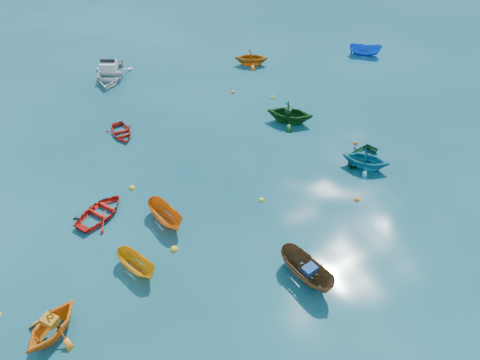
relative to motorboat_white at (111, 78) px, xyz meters
name	(u,v)px	position (x,y,z in m)	size (l,w,h in m)	color
ground	(285,242)	(3.13, -21.21, 0.00)	(160.00, 160.00, 0.00)	#093948
sampan_brown_mid	(306,278)	(2.82, -23.65, 0.00)	(1.25, 3.33, 1.29)	brown
dinghy_orange_w	(55,333)	(-8.51, -21.02, 0.00)	(2.49, 2.89, 1.52)	orange
sampan_yellow_mid	(138,270)	(-4.20, -19.41, 0.00)	(0.97, 2.57, 0.99)	orange
dinghy_green_e	(360,160)	(10.97, -17.61, 0.00)	(2.03, 2.83, 0.59)	#104424
dinghy_cyan_se	(364,167)	(10.71, -18.32, 0.00)	(2.45, 2.85, 1.50)	teal
dinghy_red_nw	(102,215)	(-4.79, -14.85, 0.00)	(2.23, 3.12, 0.65)	red
sampan_orange_n	(167,221)	(-1.77, -16.98, 0.00)	(1.07, 2.85, 1.10)	orange
dinghy_green_n	(289,122)	(9.25, -11.95, 0.00)	(2.74, 3.18, 1.67)	#0F4112
sampan_blue_far	(364,55)	(20.51, -6.24, 0.00)	(1.02, 2.72, 1.05)	blue
dinghy_red_far	(122,134)	(-1.53, -7.97, 0.00)	(1.78, 2.48, 0.52)	red
dinghy_orange_far	(251,64)	(11.00, -3.27, 0.00)	(2.39, 2.77, 1.46)	#B86411
motorboat_white	(111,78)	(0.00, 0.00, 0.00)	(3.10, 4.34, 1.50)	silver
tarp_blue_a	(310,269)	(2.85, -23.80, 0.80)	(0.66, 0.50, 0.32)	navy
tarp_orange_a	(50,320)	(-8.47, -20.99, 0.92)	(0.67, 0.51, 0.33)	orange
tarp_green_b	(289,110)	(9.18, -11.88, 0.97)	(0.56, 0.43, 0.27)	#104322
buoy_ye_a	(174,249)	(-2.15, -19.02, 0.00)	(0.39, 0.39, 0.39)	yellow
buoy_or_b	(357,200)	(8.45, -20.45, 0.00)	(0.32, 0.32, 0.32)	orange
buoy_or_c	(125,250)	(-4.40, -17.86, 0.00)	(0.37, 0.37, 0.37)	orange
buoy_ye_c	(262,200)	(3.62, -17.94, 0.00)	(0.32, 0.32, 0.32)	yellow
buoy_or_d	(356,143)	(11.78, -16.12, 0.00)	(0.31, 0.31, 0.31)	#FF530D
buoy_ye_d	(132,188)	(-2.60, -13.51, 0.00)	(0.35, 0.35, 0.35)	yellow
buoy_or_e	(233,93)	(7.57, -6.61, 0.00)	(0.32, 0.32, 0.32)	orange
buoy_ye_e	(272,97)	(9.86, -8.60, 0.00)	(0.31, 0.31, 0.31)	yellow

